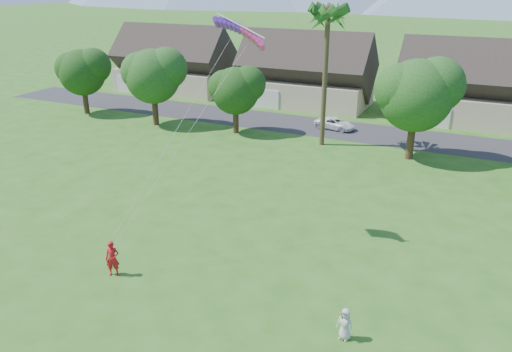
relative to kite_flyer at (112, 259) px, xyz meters
The scene contains 9 objects.
ground 5.66m from the kite_flyer, 30.59° to the right, with size 500.00×500.00×0.00m, color #2D6019.
street 31.54m from the kite_flyer, 81.24° to the left, with size 90.00×7.00×0.01m, color #2D2D30.
kite_flyer is the anchor object (origin of this frame).
watcher 12.24m from the kite_flyer, ahead, with size 0.73×0.48×1.49m, color silver.
parked_car 31.26m from the kite_flyer, 85.59° to the left, with size 1.92×4.17×1.16m, color white.
houses_row 40.58m from the kite_flyer, 82.48° to the left, with size 72.75×8.19×8.86m.
tree_row 25.65m from the kite_flyer, 81.70° to the left, with size 62.27×6.67×8.45m.
fan_palm 27.99m from the kite_flyer, 83.76° to the left, with size 3.00×3.00×13.80m.
parafoil_kite 13.71m from the kite_flyer, 62.21° to the left, with size 3.11×1.23×0.50m.
Camera 1 is at (11.45, -14.14, 14.40)m, focal length 35.00 mm.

